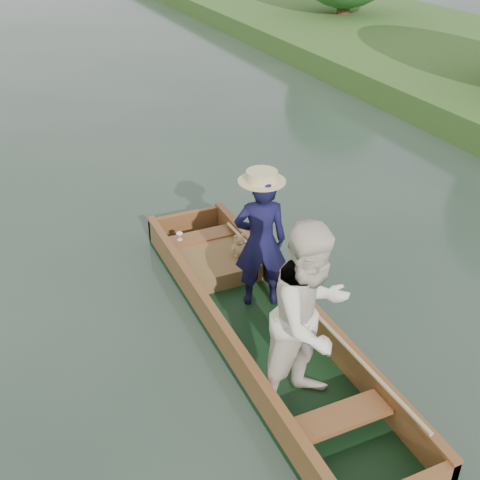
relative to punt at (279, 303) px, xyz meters
name	(u,v)px	position (x,y,z in m)	size (l,w,h in m)	color
ground	(262,337)	(-0.01, 0.35, -0.71)	(120.00, 120.00, 0.00)	#283D30
punt	(279,303)	(0.00, 0.00, 0.00)	(1.20, 5.00, 2.02)	black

